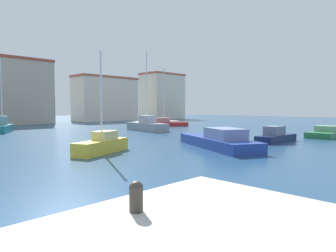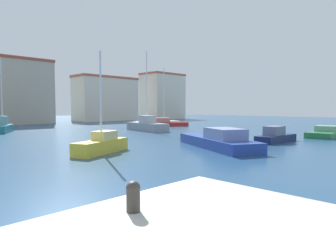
# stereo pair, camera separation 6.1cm
# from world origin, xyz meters

# --- Properties ---
(water) EXTENTS (160.00, 160.00, 0.00)m
(water) POSITION_xyz_m (15.00, 20.00, 0.00)
(water) COLOR navy
(water) RESTS_ON ground
(mooring_bollard) EXTENTS (0.26, 0.26, 0.55)m
(mooring_bollard) POSITION_xyz_m (-0.69, -2.35, 1.36)
(mooring_bollard) COLOR #38332D
(mooring_bollard) RESTS_ON pier_quay
(sailboat_yellow_near_pier) EXTENTS (4.62, 2.81, 6.46)m
(sailboat_yellow_near_pier) POSITION_xyz_m (6.63, 10.04, 0.58)
(sailboat_yellow_near_pier) COLOR gold
(sailboat_yellow_near_pier) RESTS_ON water
(sailboat_teal_mid_harbor) EXTENTS (3.76, 5.26, 8.63)m
(sailboat_teal_mid_harbor) POSITION_xyz_m (7.32, 32.22, 0.66)
(sailboat_teal_mid_harbor) COLOR #1E707A
(sailboat_teal_mid_harbor) RESTS_ON water
(sailboat_red_distant_east) EXTENTS (7.30, 6.32, 9.09)m
(sailboat_red_distant_east) POSITION_xyz_m (29.29, 27.60, 0.49)
(sailboat_red_distant_east) COLOR #B22823
(sailboat_red_distant_east) RESTS_ON water
(motorboat_green_distant_north) EXTENTS (7.59, 2.61, 1.10)m
(motorboat_green_distant_north) POSITION_xyz_m (29.07, 3.42, 0.37)
(motorboat_green_distant_north) COLOR #28703D
(motorboat_green_distant_north) RESTS_ON water
(motorboat_navy_behind_lamppost) EXTENTS (4.75, 1.56, 1.36)m
(motorboat_navy_behind_lamppost) POSITION_xyz_m (20.37, 4.92, 0.49)
(motorboat_navy_behind_lamppost) COLOR #19234C
(motorboat_navy_behind_lamppost) RESTS_ON water
(motorboat_blue_inner_mooring) EXTENTS (5.95, 8.68, 1.48)m
(motorboat_blue_inner_mooring) POSITION_xyz_m (13.89, 6.16, 0.53)
(motorboat_blue_inner_mooring) COLOR #233D93
(motorboat_blue_inner_mooring) RESTS_ON water
(sailboat_grey_outer_mooring) EXTENTS (3.31, 7.21, 9.92)m
(sailboat_grey_outer_mooring) POSITION_xyz_m (21.04, 22.17, 0.68)
(sailboat_grey_outer_mooring) COLOR gray
(sailboat_grey_outer_mooring) RESTS_ON water
(motorboat_white_center_channel) EXTENTS (8.66, 4.81, 1.04)m
(motorboat_white_center_channel) POSITION_xyz_m (33.19, 33.44, 0.35)
(motorboat_white_center_channel) COLOR white
(motorboat_white_center_channel) RESTS_ON water
(waterfront_apartments) EXTENTS (10.94, 8.07, 11.56)m
(waterfront_apartments) POSITION_xyz_m (15.24, 51.02, 5.79)
(waterfront_apartments) COLOR #B2A893
(waterfront_apartments) RESTS_ON ground
(warehouse_block) EXTENTS (14.22, 5.98, 9.82)m
(warehouse_block) POSITION_xyz_m (34.13, 51.07, 4.92)
(warehouse_block) COLOR beige
(warehouse_block) RESTS_ON ground
(harbor_office) EXTENTS (10.70, 7.07, 11.86)m
(harbor_office) POSITION_xyz_m (51.66, 50.88, 5.94)
(harbor_office) COLOR beige
(harbor_office) RESTS_ON ground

